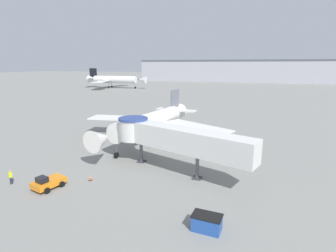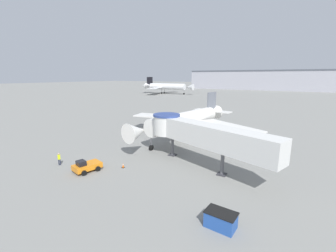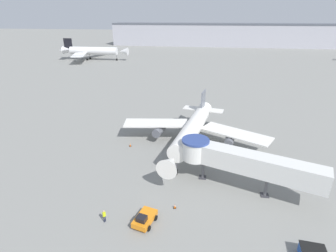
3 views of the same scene
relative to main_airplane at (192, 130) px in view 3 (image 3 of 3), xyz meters
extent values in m
plane|color=gray|center=(1.17, 0.41, -3.58)|extent=(800.00, 800.00, 0.00)
cylinder|color=white|center=(-0.12, -0.72, 0.12)|extent=(6.10, 18.72, 3.03)
cone|color=white|center=(-2.17, -12.66, 0.12)|extent=(3.54, 3.79, 3.03)
cone|color=white|center=(1.62, 9.42, 0.12)|extent=(3.75, 4.98, 3.03)
cube|color=white|center=(-7.36, 3.05, -0.41)|extent=(12.98, 5.97, 0.22)
cube|color=white|center=(7.95, 0.42, -0.41)|extent=(13.03, 9.55, 0.22)
cube|color=slate|center=(1.58, 9.20, 2.84)|extent=(0.82, 3.42, 3.93)
cube|color=white|center=(1.65, 9.65, 0.65)|extent=(8.78, 3.80, 0.18)
cylinder|color=#565960|center=(-6.55, 1.80, -1.49)|extent=(2.22, 3.66, 1.66)
cylinder|color=#565960|center=(6.78, -0.49, -1.49)|extent=(2.22, 3.66, 1.66)
cylinder|color=#4C4C51|center=(-1.65, -9.65, -2.26)|extent=(0.18, 0.18, 1.74)
cylinder|color=black|center=(-1.65, -9.65, -3.13)|extent=(0.41, 0.93, 0.90)
cylinder|color=#4C4C51|center=(-1.08, 1.78, -2.26)|extent=(0.22, 0.22, 1.74)
cylinder|color=black|center=(-1.08, 1.78, -3.13)|extent=(0.55, 0.95, 0.90)
cylinder|color=#4C4C51|center=(1.61, 1.32, -2.26)|extent=(0.22, 0.22, 1.74)
cylinder|color=black|center=(1.61, 1.32, -3.13)|extent=(0.55, 0.95, 0.90)
cube|color=silver|center=(9.39, -12.27, 0.89)|extent=(17.42, 8.21, 2.80)
cylinder|color=silver|center=(1.11, -9.40, 0.89)|extent=(3.90, 3.90, 2.80)
cylinder|color=navy|center=(1.11, -9.40, 2.44)|extent=(4.10, 4.09, 0.30)
cylinder|color=#56565B|center=(2.44, -9.86, -2.04)|extent=(0.44, 0.44, 3.07)
cube|color=#333338|center=(2.44, -9.86, -3.52)|extent=(1.10, 1.10, 0.12)
cylinder|color=#56565B|center=(11.05, -12.84, -2.04)|extent=(0.44, 0.44, 3.07)
cube|color=#333338|center=(11.05, -12.84, -3.52)|extent=(1.10, 1.10, 0.12)
cube|color=orange|center=(-4.03, -20.44, -2.93)|extent=(2.63, 3.68, 0.66)
cube|color=black|center=(-4.21, -21.17, -2.30)|extent=(1.32, 1.18, 0.59)
cylinder|color=black|center=(-5.19, -21.10, -3.26)|extent=(0.45, 0.70, 0.64)
cylinder|color=black|center=(-3.32, -21.56, -3.26)|extent=(0.45, 0.70, 0.64)
cylinder|color=black|center=(-4.75, -19.32, -3.26)|extent=(0.45, 0.70, 0.64)
cylinder|color=black|center=(-2.88, -19.78, -3.26)|extent=(0.45, 0.70, 0.64)
cube|color=black|center=(13.94, -22.51, -2.27)|extent=(2.58, 1.73, 0.08)
cube|color=black|center=(-11.48, -1.59, -3.56)|extent=(0.42, 0.42, 0.04)
cone|color=orange|center=(-11.48, -1.59, -3.21)|extent=(0.29, 0.29, 0.65)
cylinder|color=white|center=(-11.48, -1.59, -3.14)|extent=(0.16, 0.16, 0.08)
cube|color=black|center=(-0.85, -17.32, -3.56)|extent=(0.37, 0.37, 0.04)
cone|color=orange|center=(-0.85, -17.32, -3.25)|extent=(0.25, 0.25, 0.58)
cylinder|color=white|center=(-0.85, -17.32, -3.18)|extent=(0.14, 0.14, 0.07)
cube|color=black|center=(11.03, -3.12, -3.56)|extent=(0.42, 0.42, 0.04)
cone|color=orange|center=(11.03, -3.12, -3.21)|extent=(0.29, 0.29, 0.65)
cylinder|color=white|center=(11.03, -3.12, -3.14)|extent=(0.16, 0.16, 0.08)
cylinder|color=#1E2338|center=(-8.79, -20.97, -3.17)|extent=(0.12, 0.12, 0.83)
cylinder|color=#1E2338|center=(-8.89, -21.11, -3.17)|extent=(0.12, 0.12, 0.83)
cube|color=#D1E019|center=(-8.84, -21.04, -2.43)|extent=(0.34, 0.38, 0.65)
sphere|color=tan|center=(-8.84, -21.04, -1.99)|extent=(0.22, 0.22, 0.22)
cylinder|color=white|center=(-60.37, 94.20, 1.34)|extent=(26.30, 4.15, 4.06)
cone|color=white|center=(-43.36, 94.25, 1.34)|extent=(4.48, 4.08, 4.06)
cone|color=white|center=(-74.93, 94.15, 1.34)|extent=(6.11, 4.08, 4.06)
cube|color=white|center=(-63.66, 83.95, 0.62)|extent=(10.72, 17.44, 0.22)
cube|color=white|center=(-63.72, 104.42, 0.62)|extent=(10.64, 17.43, 0.22)
cube|color=black|center=(-74.62, 94.15, 4.99)|extent=(4.79, 0.26, 5.28)
cube|color=white|center=(-75.23, 94.15, 2.05)|extent=(3.39, 11.17, 0.18)
cylinder|color=#4C4C51|center=(-47.57, 94.24, -1.86)|extent=(0.18, 0.18, 2.34)
cylinder|color=black|center=(-47.57, 94.24, -3.03)|extent=(1.10, 0.26, 1.10)
cylinder|color=#4C4C51|center=(-63.65, 92.36, -1.86)|extent=(0.22, 0.22, 2.34)
cylinder|color=black|center=(-63.65, 92.36, -3.03)|extent=(1.10, 0.40, 1.10)
cylinder|color=#4C4C51|center=(-63.66, 96.01, -1.86)|extent=(0.22, 0.22, 2.34)
cylinder|color=black|center=(-63.66, 96.01, -3.03)|extent=(1.10, 0.40, 1.10)
cube|color=#A8A8B2|center=(12.36, 175.41, 4.28)|extent=(175.54, 18.11, 15.72)
cube|color=#4C515B|center=(12.36, 175.41, 12.74)|extent=(175.54, 18.47, 1.20)
camera|label=1|loc=(16.92, -41.72, 9.81)|focal=28.00mm
camera|label=2|loc=(18.33, -38.20, 8.23)|focal=24.00mm
camera|label=3|loc=(2.51, -44.02, 19.41)|focal=28.00mm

